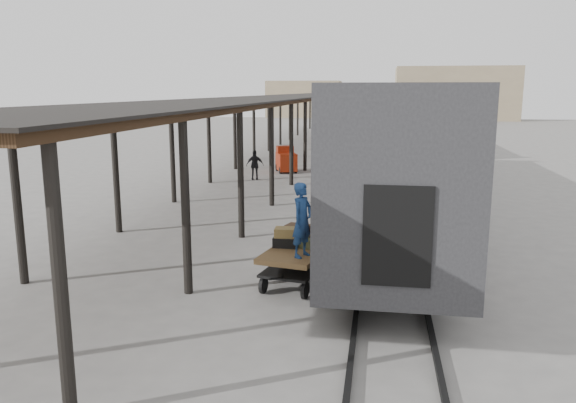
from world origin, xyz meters
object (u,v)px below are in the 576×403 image
(luggage_tug, at_px, (286,160))
(pedestrian, at_px, (255,165))
(porter, at_px, (302,220))
(baggage_cart, at_px, (298,257))

(luggage_tug, bearing_deg, pedestrian, -129.99)
(luggage_tug, relative_size, porter, 1.10)
(luggage_tug, relative_size, pedestrian, 1.21)
(baggage_cart, relative_size, luggage_tug, 1.41)
(porter, distance_m, pedestrian, 16.51)
(baggage_cart, xyz_separation_m, porter, (0.18, -0.65, 1.05))
(baggage_cart, distance_m, luggage_tug, 18.52)
(pedestrian, bearing_deg, porter, 91.22)
(luggage_tug, bearing_deg, baggage_cart, -99.55)
(pedestrian, bearing_deg, luggage_tug, -125.15)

